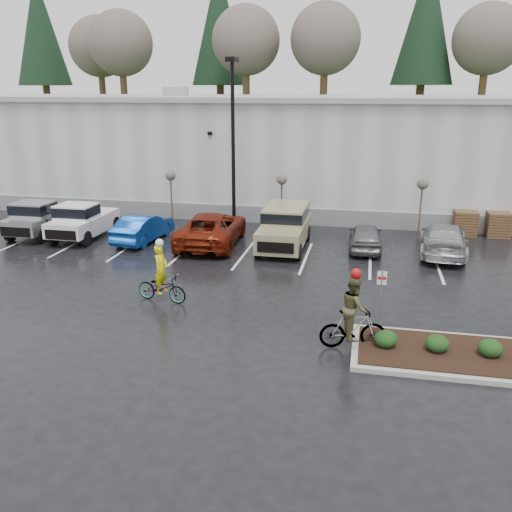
% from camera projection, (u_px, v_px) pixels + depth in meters
% --- Properties ---
extents(ground, '(120.00, 120.00, 0.00)m').
position_uv_depth(ground, '(263.00, 327.00, 18.32)').
color(ground, black).
rests_on(ground, ground).
extents(warehouse, '(60.50, 15.50, 7.20)m').
position_uv_depth(warehouse, '(324.00, 149.00, 37.79)').
color(warehouse, '#ABAEB0').
rests_on(warehouse, ground).
extents(wooded_ridge, '(80.00, 25.00, 6.00)m').
position_uv_depth(wooded_ridge, '(342.00, 133.00, 59.49)').
color(wooded_ridge, '#253B18').
rests_on(wooded_ridge, ground).
extents(lamppost, '(0.50, 1.00, 9.22)m').
position_uv_depth(lamppost, '(233.00, 128.00, 28.63)').
color(lamppost, black).
rests_on(lamppost, ground).
extents(sapling_west, '(0.60, 0.60, 3.20)m').
position_uv_depth(sapling_west, '(171.00, 178.00, 31.22)').
color(sapling_west, '#462E1C').
rests_on(sapling_west, ground).
extents(sapling_mid, '(0.60, 0.60, 3.20)m').
position_uv_depth(sapling_mid, '(282.00, 182.00, 29.95)').
color(sapling_mid, '#462E1C').
rests_on(sapling_mid, ground).
extents(sapling_east, '(0.60, 0.60, 3.20)m').
position_uv_depth(sapling_east, '(422.00, 187.00, 28.49)').
color(sapling_east, '#462E1C').
rests_on(sapling_east, ground).
extents(pallet_stack_a, '(1.20, 1.20, 1.35)m').
position_uv_depth(pallet_stack_a, '(465.00, 223.00, 29.55)').
color(pallet_stack_a, '#462E1C').
rests_on(pallet_stack_a, ground).
extents(pallet_stack_b, '(1.20, 1.20, 1.35)m').
position_uv_depth(pallet_stack_b, '(498.00, 224.00, 29.22)').
color(pallet_stack_b, '#462E1C').
rests_on(pallet_stack_b, ground).
extents(curb_island, '(8.00, 3.00, 0.15)m').
position_uv_depth(curb_island, '(489.00, 358.00, 16.00)').
color(curb_island, gray).
rests_on(curb_island, ground).
extents(mulch_bed, '(7.60, 2.60, 0.04)m').
position_uv_depth(mulch_bed, '(489.00, 356.00, 15.97)').
color(mulch_bed, black).
rests_on(mulch_bed, curb_island).
extents(shrub_a, '(0.70, 0.70, 0.52)m').
position_uv_depth(shrub_a, '(386.00, 339.00, 16.48)').
color(shrub_a, black).
rests_on(shrub_a, curb_island).
extents(shrub_b, '(0.70, 0.70, 0.52)m').
position_uv_depth(shrub_b, '(437.00, 343.00, 16.19)').
color(shrub_b, black).
rests_on(shrub_b, curb_island).
extents(shrub_c, '(0.70, 0.70, 0.52)m').
position_uv_depth(shrub_c, '(490.00, 348.00, 15.90)').
color(shrub_c, black).
rests_on(shrub_c, curb_island).
extents(fire_lane_sign, '(0.30, 0.05, 2.20)m').
position_uv_depth(fire_lane_sign, '(381.00, 294.00, 17.35)').
color(fire_lane_sign, gray).
rests_on(fire_lane_sign, ground).
extents(pickup_silver, '(2.10, 5.20, 1.96)m').
position_uv_depth(pickup_silver, '(44.00, 216.00, 29.72)').
color(pickup_silver, '#979B9E').
rests_on(pickup_silver, ground).
extents(pickup_white, '(2.10, 5.20, 1.96)m').
position_uv_depth(pickup_white, '(86.00, 219.00, 29.18)').
color(pickup_white, silver).
rests_on(pickup_white, ground).
extents(car_blue, '(1.94, 4.50, 1.44)m').
position_uv_depth(car_blue, '(143.00, 228.00, 28.34)').
color(car_blue, '#0D3C97').
rests_on(car_blue, ground).
extents(car_red, '(3.09, 6.17, 1.68)m').
position_uv_depth(car_red, '(212.00, 228.00, 27.73)').
color(car_red, '#691809').
rests_on(car_red, ground).
extents(suv_tan, '(2.20, 5.10, 2.06)m').
position_uv_depth(suv_tan, '(284.00, 228.00, 26.98)').
color(suv_tan, gray).
rests_on(suv_tan, ground).
extents(car_grey, '(1.69, 3.97, 1.34)m').
position_uv_depth(car_grey, '(366.00, 237.00, 26.86)').
color(car_grey, slate).
rests_on(car_grey, ground).
extents(car_far_silver, '(2.56, 5.35, 1.50)m').
position_uv_depth(car_far_silver, '(443.00, 239.00, 26.09)').
color(car_far_silver, '#A6AAAE').
rests_on(car_far_silver, ground).
extents(cyclist_hivis, '(2.10, 1.02, 2.44)m').
position_uv_depth(cyclist_hivis, '(162.00, 282.00, 20.31)').
color(cyclist_hivis, '#3F3F44').
rests_on(cyclist_hivis, ground).
extents(cyclist_olive, '(2.07, 1.05, 2.59)m').
position_uv_depth(cyclist_olive, '(353.00, 320.00, 16.59)').
color(cyclist_olive, '#3F3F44').
rests_on(cyclist_olive, ground).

